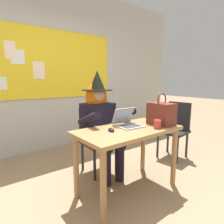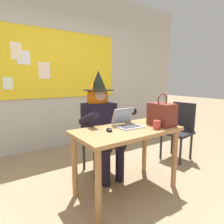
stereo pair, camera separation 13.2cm
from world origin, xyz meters
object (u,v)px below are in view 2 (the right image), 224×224
(desk_main, at_px, (127,139))
(person_costumed, at_px, (101,117))
(coffee_mug, at_px, (157,125))
(chair_extra_corner, at_px, (180,127))
(handbag, at_px, (162,114))
(chair_at_desk, at_px, (97,135))
(laptop, at_px, (127,122))
(computer_mouse, at_px, (109,130))

(desk_main, height_order, person_costumed, person_costumed)
(person_costumed, height_order, coffee_mug, person_costumed)
(person_costumed, distance_m, chair_extra_corner, 1.38)
(person_costumed, xyz_separation_m, handbag, (0.46, -0.64, 0.10))
(handbag, height_order, coffee_mug, handbag)
(chair_at_desk, distance_m, chair_extra_corner, 1.38)
(desk_main, distance_m, handbag, 0.52)
(laptop, xyz_separation_m, coffee_mug, (0.20, -0.27, 0.00))
(desk_main, bearing_deg, coffee_mug, -35.52)
(chair_extra_corner, bearing_deg, desk_main, 4.26)
(laptop, relative_size, chair_extra_corner, 0.34)
(handbag, bearing_deg, laptop, 155.43)
(handbag, distance_m, chair_extra_corner, 1.02)
(computer_mouse, bearing_deg, desk_main, 10.47)
(chair_at_desk, bearing_deg, person_costumed, -1.12)
(desk_main, bearing_deg, person_costumed, 91.56)
(laptop, distance_m, coffee_mug, 0.33)
(computer_mouse, xyz_separation_m, handbag, (0.66, -0.11, 0.12))
(person_costumed, height_order, computer_mouse, person_costumed)
(laptop, distance_m, chair_extra_corner, 1.30)
(chair_at_desk, height_order, computer_mouse, chair_at_desk)
(chair_at_desk, bearing_deg, computer_mouse, -16.66)
(chair_extra_corner, bearing_deg, laptop, 1.18)
(laptop, relative_size, coffee_mug, 3.28)
(coffee_mug, bearing_deg, person_costumed, 110.55)
(laptop, distance_m, computer_mouse, 0.29)
(chair_at_desk, relative_size, handbag, 2.37)
(laptop, relative_size, computer_mouse, 3.00)
(laptop, xyz_separation_m, computer_mouse, (-0.28, -0.06, -0.03))
(computer_mouse, xyz_separation_m, coffee_mug, (0.48, -0.21, 0.03))
(handbag, height_order, chair_extra_corner, handbag)
(desk_main, relative_size, person_costumed, 0.85)
(desk_main, height_order, chair_extra_corner, chair_extra_corner)
(coffee_mug, distance_m, chair_extra_corner, 1.19)
(handbag, bearing_deg, chair_extra_corner, 23.89)
(chair_at_desk, bearing_deg, coffee_mug, 18.80)
(coffee_mug, bearing_deg, laptop, 126.00)
(person_costumed, xyz_separation_m, coffee_mug, (0.27, -0.73, 0.01))
(desk_main, xyz_separation_m, chair_at_desk, (-0.01, 0.67, -0.12))
(desk_main, distance_m, chair_at_desk, 0.68)
(laptop, bearing_deg, chair_extra_corner, 13.47)
(chair_extra_corner, bearing_deg, computer_mouse, 1.66)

